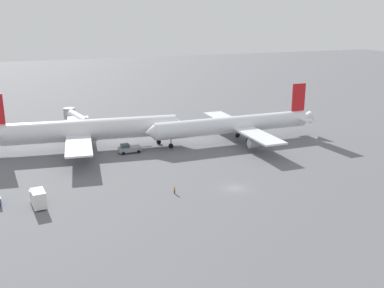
{
  "coord_description": "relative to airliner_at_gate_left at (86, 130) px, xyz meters",
  "views": [
    {
      "loc": [
        -40.74,
        -79.85,
        36.13
      ],
      "look_at": [
        -1.36,
        22.23,
        4.0
      ],
      "focal_mm": 41.64,
      "sensor_mm": 36.0,
      "label": 1
    }
  ],
  "objects": [
    {
      "name": "ground_plane",
      "position": [
        25.42,
        -40.92,
        -5.33
      ],
      "size": [
        600.0,
        600.0,
        0.0
      ],
      "primitive_type": "plane",
      "color": "slate"
    },
    {
      "name": "airliner_at_gate_left",
      "position": [
        0.0,
        0.0,
        0.0
      ],
      "size": [
        55.02,
        43.22,
        16.35
      ],
      "color": "silver",
      "rests_on": "ground"
    },
    {
      "name": "airliner_being_pushed",
      "position": [
        41.64,
        -7.69,
        -0.36
      ],
      "size": [
        53.0,
        40.96,
        15.87
      ],
      "color": "white",
      "rests_on": "ground"
    },
    {
      "name": "pushback_tug",
      "position": [
        10.07,
        -7.82,
        -4.11
      ],
      "size": [
        9.14,
        2.98,
        2.9
      ],
      "color": "gray",
      "rests_on": "ground"
    },
    {
      "name": "gse_catering_truck_tall",
      "position": [
        -14.5,
        -35.47,
        -3.58
      ],
      "size": [
        3.03,
        6.07,
        3.5
      ],
      "color": "silver",
      "rests_on": "ground"
    },
    {
      "name": "ground_crew_ramp_agent_by_cones",
      "position": [
        12.35,
        -38.87,
        -4.49
      ],
      "size": [
        0.5,
        0.36,
        1.62
      ],
      "color": "#2D3351",
      "rests_on": "ground"
    },
    {
      "name": "jet_bridge",
      "position": [
        0.06,
        24.69,
        -1.39
      ],
      "size": [
        6.66,
        18.26,
        5.72
      ],
      "color": "#B7B7BC",
      "rests_on": "ground"
    }
  ]
}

